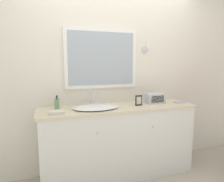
{
  "coord_description": "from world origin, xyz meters",
  "views": [
    {
      "loc": [
        -0.88,
        -2.03,
        1.46
      ],
      "look_at": [
        -0.09,
        0.27,
        1.11
      ],
      "focal_mm": 32.0,
      "sensor_mm": 36.0,
      "label": 1
    }
  ],
  "objects": [
    {
      "name": "soap_bottle",
      "position": [
        -0.74,
        0.39,
        0.97
      ],
      "size": [
        0.06,
        0.06,
        0.16
      ],
      "color": "#709966",
      "rests_on": "vanity_counter"
    },
    {
      "name": "vanity_counter",
      "position": [
        0.0,
        0.27,
        0.46
      ],
      "size": [
        1.99,
        0.54,
        0.91
      ],
      "color": "silver",
      "rests_on": "ground_plane"
    },
    {
      "name": "wall_back",
      "position": [
        -0.0,
        0.56,
        1.28
      ],
      "size": [
        8.0,
        0.18,
        2.55
      ],
      "color": "silver",
      "rests_on": "ground_plane"
    },
    {
      "name": "hand_towel_near_sink",
      "position": [
        -0.77,
        0.13,
        0.93
      ],
      "size": [
        0.16,
        0.1,
        0.03
      ],
      "color": "silver",
      "rests_on": "vanity_counter"
    },
    {
      "name": "picture_frame",
      "position": [
        0.26,
        0.23,
        0.98
      ],
      "size": [
        0.09,
        0.01,
        0.13
      ],
      "color": "black",
      "rests_on": "vanity_counter"
    },
    {
      "name": "metal_tray",
      "position": [
        0.87,
        0.22,
        0.92
      ],
      "size": [
        0.14,
        0.11,
        0.01
      ],
      "color": "#ADADB2",
      "rests_on": "vanity_counter"
    },
    {
      "name": "sink_basin",
      "position": [
        -0.3,
        0.25,
        0.93
      ],
      "size": [
        0.55,
        0.42,
        0.18
      ],
      "color": "white",
      "rests_on": "vanity_counter"
    },
    {
      "name": "appliance_box",
      "position": [
        0.54,
        0.31,
        0.98
      ],
      "size": [
        0.26,
        0.15,
        0.14
      ],
      "color": "#BCBCC1",
      "rests_on": "vanity_counter"
    }
  ]
}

